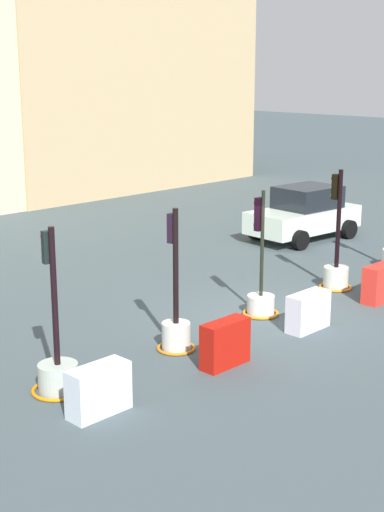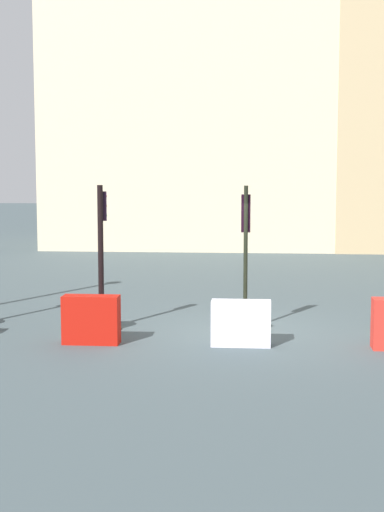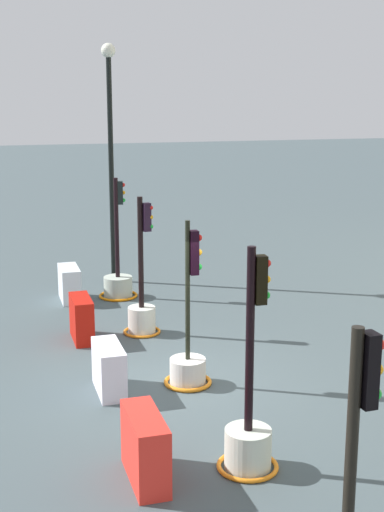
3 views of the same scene
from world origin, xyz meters
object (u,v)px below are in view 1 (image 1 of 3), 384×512
Objects in this scene: traffic_light_3 at (336,268)px; construction_barrier_0 at (99,390)px; traffic_light_1 at (176,324)px; construction_barrier_1 at (225,344)px; traffic_light_0 at (58,368)px; construction_barrier_2 at (308,311)px; car_white_van at (304,213)px; construction_barrier_3 at (382,283)px; traffic_light_2 at (261,295)px.

traffic_light_3 is 8.72m from construction_barrier_0.
traffic_light_1 is 1.26m from construction_barrier_1.
construction_barrier_0 is 2.92m from construction_barrier_1.
traffic_light_0 is 1.02× the size of traffic_light_1.
construction_barrier_2 is 8.74m from car_white_van.
construction_barrier_2 is (-2.99, -1.33, -0.12)m from traffic_light_3.
traffic_light_0 is 3.15m from construction_barrier_1.
construction_barrier_3 is (5.60, 0.04, 0.01)m from construction_barrier_1.
traffic_light_0 reaches higher than car_white_van.
car_white_van is at bearing 44.65° from traffic_light_3.
construction_barrier_0 is at bearing -171.40° from traffic_light_3.
traffic_light_1 is 2.78× the size of construction_barrier_1.
construction_barrier_1 is (2.88, -1.28, 0.02)m from traffic_light_0.
traffic_light_1 is 1.00× the size of traffic_light_2.
traffic_light_2 reaches higher than construction_barrier_1.
construction_barrier_2 is (5.59, -1.20, -0.02)m from traffic_light_0.
traffic_light_1 reaches higher than car_white_van.
traffic_light_0 is 2.53× the size of construction_barrier_3.
construction_barrier_0 is at bearing 179.69° from construction_barrier_2.
construction_barrier_3 reaches higher than construction_barrier_2.
construction_barrier_0 is at bearing -158.04° from traffic_light_1.
traffic_light_3 reaches higher than traffic_light_1.
construction_barrier_3 is at bearing 0.40° from construction_barrier_1.
traffic_light_3 is at bearing 8.60° from construction_barrier_0.
traffic_light_1 is 2.68× the size of construction_barrier_2.
construction_barrier_3 is at bearing -8.34° from traffic_light_0.
traffic_light_3 is at bearing 24.01° from construction_barrier_2.
construction_barrier_1 is at bearing -24.02° from traffic_light_0.
construction_barrier_2 is at bearing -12.15° from traffic_light_0.
car_white_van is (6.91, 3.90, 0.38)m from traffic_light_2.
traffic_light_3 reaches higher than construction_barrier_3.
car_white_van is (6.97, 5.26, 0.43)m from construction_barrier_2.
traffic_light_2 is at bearing 153.79° from construction_barrier_3.
construction_barrier_0 is at bearing -166.86° from traffic_light_2.
car_white_van reaches higher than construction_barrier_2.
construction_barrier_2 is at bearing -0.31° from construction_barrier_0.
construction_barrier_0 is 0.27× the size of car_white_van.
traffic_light_3 is 3.28m from construction_barrier_2.
traffic_light_1 is 3.07m from construction_barrier_0.
construction_barrier_1 is (-5.71, -1.41, -0.08)m from traffic_light_3.
car_white_van is at bearing 22.72° from traffic_light_1.
construction_barrier_2 is at bearing 1.68° from construction_barrier_1.
car_white_van is (4.08, 5.30, 0.39)m from construction_barrier_3.
construction_barrier_2 is 2.89m from construction_barrier_3.
car_white_van is (12.60, 5.23, 0.43)m from construction_barrier_0.
traffic_light_0 is 2.77× the size of construction_barrier_0.
traffic_light_1 reaches higher than construction_barrier_3.
construction_barrier_0 is (-8.62, -1.30, -0.12)m from traffic_light_3.
construction_barrier_1 is at bearing -166.09° from traffic_light_3.
traffic_light_2 is 7.95m from car_white_van.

